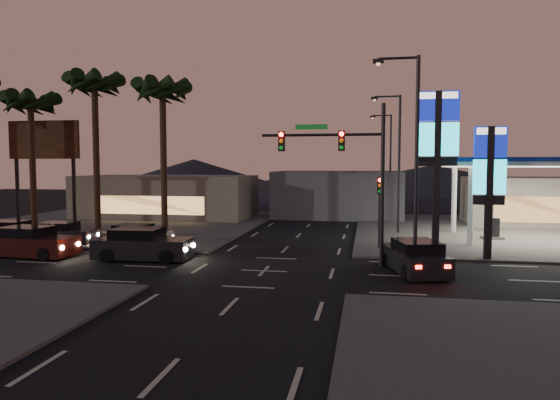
% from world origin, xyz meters
% --- Properties ---
extents(ground, '(140.00, 140.00, 0.00)m').
position_xyz_m(ground, '(0.00, 0.00, 0.00)').
color(ground, black).
rests_on(ground, ground).
extents(corner_lot_ne, '(24.00, 24.00, 0.12)m').
position_xyz_m(corner_lot_ne, '(16.00, 16.00, 0.06)').
color(corner_lot_ne, '#47443F').
rests_on(corner_lot_ne, ground).
extents(corner_lot_nw, '(24.00, 24.00, 0.12)m').
position_xyz_m(corner_lot_nw, '(-16.00, 16.00, 0.06)').
color(corner_lot_nw, '#47443F').
rests_on(corner_lot_nw, ground).
extents(gas_station, '(12.20, 8.20, 5.47)m').
position_xyz_m(gas_station, '(16.00, 12.00, 5.08)').
color(gas_station, silver).
rests_on(gas_station, ground).
extents(convenience_store, '(10.00, 6.00, 4.00)m').
position_xyz_m(convenience_store, '(18.00, 21.00, 2.00)').
color(convenience_store, '#726B5B').
rests_on(convenience_store, ground).
extents(pylon_sign_tall, '(2.20, 0.35, 9.00)m').
position_xyz_m(pylon_sign_tall, '(8.50, 5.50, 6.39)').
color(pylon_sign_tall, black).
rests_on(pylon_sign_tall, ground).
extents(pylon_sign_short, '(1.60, 0.35, 7.00)m').
position_xyz_m(pylon_sign_short, '(11.00, 4.50, 4.66)').
color(pylon_sign_short, black).
rests_on(pylon_sign_short, ground).
extents(traffic_signal_mast, '(6.10, 0.39, 8.00)m').
position_xyz_m(traffic_signal_mast, '(3.76, 1.99, 5.23)').
color(traffic_signal_mast, black).
rests_on(traffic_signal_mast, ground).
extents(pedestal_signal, '(0.32, 0.39, 4.30)m').
position_xyz_m(pedestal_signal, '(5.50, 6.98, 2.92)').
color(pedestal_signal, black).
rests_on(pedestal_signal, ground).
extents(streetlight_near, '(2.14, 0.25, 10.00)m').
position_xyz_m(streetlight_near, '(6.79, 1.00, 5.72)').
color(streetlight_near, black).
rests_on(streetlight_near, ground).
extents(streetlight_mid, '(2.14, 0.25, 10.00)m').
position_xyz_m(streetlight_mid, '(6.79, 14.00, 5.72)').
color(streetlight_mid, black).
rests_on(streetlight_mid, ground).
extents(streetlight_far, '(2.14, 0.25, 10.00)m').
position_xyz_m(streetlight_far, '(6.79, 28.00, 5.72)').
color(streetlight_far, black).
rests_on(streetlight_far, ground).
extents(palm_a, '(4.41, 4.41, 10.86)m').
position_xyz_m(palm_a, '(-9.00, 9.50, 9.43)').
color(palm_a, black).
rests_on(palm_a, ground).
extents(palm_b, '(4.41, 4.41, 11.46)m').
position_xyz_m(palm_b, '(-14.00, 9.50, 9.97)').
color(palm_b, black).
rests_on(palm_b, ground).
extents(palm_c, '(4.41, 4.41, 10.26)m').
position_xyz_m(palm_c, '(-19.00, 9.50, 8.88)').
color(palm_c, black).
rests_on(palm_c, ground).
extents(billboard, '(6.00, 0.30, 8.50)m').
position_xyz_m(billboard, '(-20.50, 13.00, 6.33)').
color(billboard, black).
rests_on(billboard, ground).
extents(building_far_west, '(16.00, 8.00, 4.00)m').
position_xyz_m(building_far_west, '(-14.00, 22.00, 2.00)').
color(building_far_west, '#726B5B').
rests_on(building_far_west, ground).
extents(building_far_mid, '(12.00, 9.00, 4.40)m').
position_xyz_m(building_far_mid, '(2.00, 26.00, 2.20)').
color(building_far_mid, '#4C4C51').
rests_on(building_far_mid, ground).
extents(hill_left, '(40.00, 40.00, 6.00)m').
position_xyz_m(hill_left, '(-25.00, 60.00, 3.00)').
color(hill_left, black).
rests_on(hill_left, ground).
extents(hill_right, '(50.00, 50.00, 5.00)m').
position_xyz_m(hill_right, '(15.00, 60.00, 2.50)').
color(hill_right, black).
rests_on(hill_right, ground).
extents(hill_center, '(60.00, 60.00, 4.00)m').
position_xyz_m(hill_center, '(0.00, 60.00, 2.00)').
color(hill_center, black).
rests_on(hill_center, ground).
extents(car_lane_a_front, '(5.23, 2.40, 1.67)m').
position_xyz_m(car_lane_a_front, '(-6.95, 1.71, 0.78)').
color(car_lane_a_front, black).
rests_on(car_lane_a_front, ground).
extents(car_lane_a_mid, '(5.14, 2.44, 1.64)m').
position_xyz_m(car_lane_a_mid, '(-13.41, 1.51, 0.76)').
color(car_lane_a_mid, black).
rests_on(car_lane_a_mid, ground).
extents(car_lane_b_front, '(4.32, 1.95, 1.38)m').
position_xyz_m(car_lane_b_front, '(-9.13, 5.50, 0.64)').
color(car_lane_b_front, '#5B5B5D').
rests_on(car_lane_b_front, ground).
extents(car_lane_b_mid, '(4.32, 1.90, 1.39)m').
position_xyz_m(car_lane_b_mid, '(-14.28, 5.69, 0.65)').
color(car_lane_b_mid, black).
rests_on(car_lane_b_mid, ground).
extents(car_lane_b_rear, '(4.53, 2.01, 1.46)m').
position_xyz_m(car_lane_b_rear, '(-17.55, 5.26, 0.68)').
color(car_lane_b_rear, black).
rests_on(car_lane_b_rear, ground).
extents(suv_station, '(3.01, 4.94, 1.54)m').
position_xyz_m(suv_station, '(7.00, 0.87, 0.72)').
color(suv_station, black).
rests_on(suv_station, ground).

